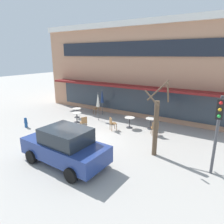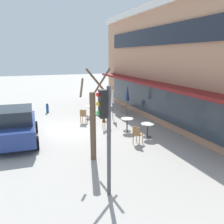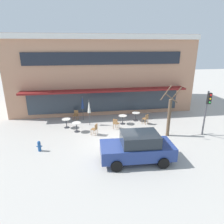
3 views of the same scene
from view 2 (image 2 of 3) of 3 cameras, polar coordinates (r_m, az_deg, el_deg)
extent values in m
plane|color=#ADA8A0|center=(13.73, -11.79, -4.70)|extent=(80.00, 80.00, 0.00)
cube|color=tan|center=(17.58, 22.32, 10.89)|extent=(17.81, 8.00, 7.44)
cube|color=silver|center=(15.37, 11.13, 24.40)|extent=(17.81, 0.24, 0.44)
cube|color=maroon|center=(14.96, 8.91, 6.93)|extent=(15.14, 1.10, 0.16)
cube|color=#1E232D|center=(15.16, 11.01, 17.56)|extent=(14.25, 0.10, 1.10)
cube|color=#2D3842|center=(15.39, 10.34, 2.54)|extent=(14.25, 0.10, 1.90)
cylinder|color=#333338|center=(16.74, -5.21, -1.09)|extent=(0.44, 0.44, 0.03)
cylinder|color=#333338|center=(16.65, -5.23, 0.12)|extent=(0.07, 0.07, 0.70)
cylinder|color=silver|center=(16.57, -5.26, 1.35)|extent=(0.70, 0.70, 0.03)
cylinder|color=#333338|center=(17.78, -3.00, -0.18)|extent=(0.44, 0.44, 0.03)
cylinder|color=#333338|center=(17.70, -3.02, 0.97)|extent=(0.07, 0.07, 0.70)
cylinder|color=silver|center=(17.62, -3.03, 2.13)|extent=(0.70, 0.70, 0.03)
cylinder|color=#333338|center=(12.70, 8.47, -6.01)|extent=(0.44, 0.44, 0.03)
cylinder|color=#333338|center=(12.58, 8.53, -4.44)|extent=(0.07, 0.07, 0.70)
cylinder|color=silver|center=(12.47, 8.59, -2.85)|extent=(0.70, 0.70, 0.03)
cylinder|color=#333338|center=(13.56, 3.62, -4.60)|extent=(0.44, 0.44, 0.03)
cylinder|color=#333338|center=(13.45, 3.64, -3.12)|extent=(0.07, 0.07, 0.70)
cylinder|color=silver|center=(13.35, 3.66, -1.62)|extent=(0.70, 0.70, 0.03)
cylinder|color=#4C4C51|center=(15.90, 0.19, 2.19)|extent=(0.04, 0.04, 2.20)
cone|color=silver|center=(15.80, 0.19, 4.15)|extent=(0.28, 0.28, 1.10)
cylinder|color=#4C4C51|center=(16.86, 3.70, 2.82)|extent=(0.04, 0.04, 2.20)
cone|color=navy|center=(16.77, 3.72, 4.67)|extent=(0.28, 0.28, 1.10)
cylinder|color=olive|center=(15.48, -7.16, -1.55)|extent=(0.04, 0.04, 0.45)
cylinder|color=olive|center=(15.39, -5.95, -1.62)|extent=(0.04, 0.04, 0.45)
cylinder|color=olive|center=(15.17, -7.54, -1.88)|extent=(0.04, 0.04, 0.45)
cylinder|color=olive|center=(15.07, -6.31, -1.95)|extent=(0.04, 0.04, 0.45)
cube|color=olive|center=(15.22, -6.76, -0.86)|extent=(0.55, 0.55, 0.04)
cube|color=olive|center=(15.00, -6.99, -0.21)|extent=(0.24, 0.36, 0.40)
cylinder|color=olive|center=(11.97, 5.92, -6.09)|extent=(0.04, 0.04, 0.45)
cylinder|color=olive|center=(11.82, 7.37, -6.39)|extent=(0.04, 0.04, 0.45)
cylinder|color=olive|center=(11.69, 5.11, -6.56)|extent=(0.04, 0.04, 0.45)
cylinder|color=olive|center=(11.54, 6.59, -6.88)|extent=(0.04, 0.04, 0.45)
cube|color=olive|center=(11.67, 6.28, -5.35)|extent=(0.56, 0.56, 0.04)
cube|color=olive|center=(11.45, 5.87, -4.55)|extent=(0.35, 0.26, 0.40)
cylinder|color=olive|center=(17.50, 2.27, 0.30)|extent=(0.04, 0.04, 0.45)
cylinder|color=olive|center=(17.83, 2.27, 0.56)|extent=(0.04, 0.04, 0.45)
cylinder|color=olive|center=(17.50, 3.38, 0.29)|extent=(0.04, 0.04, 0.45)
cylinder|color=olive|center=(17.83, 3.36, 0.55)|extent=(0.04, 0.04, 0.45)
cube|color=olive|center=(17.61, 2.83, 1.20)|extent=(0.52, 0.52, 0.04)
cube|color=olive|center=(17.56, 3.43, 1.90)|extent=(0.38, 0.19, 0.40)
cylinder|color=olive|center=(13.91, -0.41, -3.19)|extent=(0.04, 0.04, 0.45)
cylinder|color=olive|center=(13.60, -0.83, -3.59)|extent=(0.04, 0.04, 0.45)
cylinder|color=olive|center=(14.01, -1.74, -3.07)|extent=(0.04, 0.04, 0.45)
cylinder|color=olive|center=(13.71, -2.18, -3.46)|extent=(0.04, 0.04, 0.45)
cube|color=olive|center=(13.74, -1.29, -2.35)|extent=(0.56, 0.56, 0.04)
cube|color=olive|center=(13.74, -2.01, -1.41)|extent=(0.34, 0.27, 0.40)
cube|color=navy|center=(12.62, -22.02, -3.73)|extent=(4.27, 1.98, 0.76)
cube|color=#232B33|center=(12.30, -22.35, -0.72)|extent=(2.17, 1.69, 0.68)
cylinder|color=black|center=(14.07, -25.25, -3.94)|extent=(0.65, 0.25, 0.64)
cylinder|color=black|center=(13.94, -17.90, -3.43)|extent=(0.65, 0.25, 0.64)
cylinder|color=black|center=(11.47, -17.69, -7.08)|extent=(0.65, 0.25, 0.64)
cylinder|color=brown|center=(9.65, -4.60, -3.55)|extent=(0.24, 0.24, 2.81)
cylinder|color=brown|center=(8.87, -3.47, 7.04)|extent=(0.26, 0.97, 1.09)
cylinder|color=brown|center=(9.57, -2.42, 7.49)|extent=(1.00, 0.43, 1.08)
cylinder|color=brown|center=(9.34, -7.33, 5.88)|extent=(0.85, 0.38, 0.65)
cylinder|color=#47474C|center=(7.06, -0.76, -7.50)|extent=(0.12, 0.12, 3.40)
cube|color=black|center=(6.67, -2.24, 1.97)|extent=(0.26, 0.20, 0.80)
sphere|color=red|center=(6.58, -3.34, 4.19)|extent=(0.13, 0.13, 0.13)
sphere|color=gold|center=(6.63, -3.31, 1.97)|extent=(0.13, 0.13, 0.13)
sphere|color=green|center=(6.68, -3.28, -0.21)|extent=(0.13, 0.13, 0.13)
cylinder|color=#1E4C8C|center=(18.46, -15.28, 0.69)|extent=(0.20, 0.20, 0.55)
sphere|color=#1E4C8C|center=(18.39, -15.34, 1.71)|extent=(0.19, 0.19, 0.19)
cylinder|color=#1E4C8C|center=(18.58, -15.33, 0.94)|extent=(0.10, 0.07, 0.07)
cylinder|color=#1E4C8C|center=(18.32, -15.24, 0.78)|extent=(0.10, 0.07, 0.07)
camera|label=1|loc=(8.68, -70.15, 9.20)|focal=32.00mm
camera|label=3|loc=(18.47, -57.37, 14.56)|focal=32.00mm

